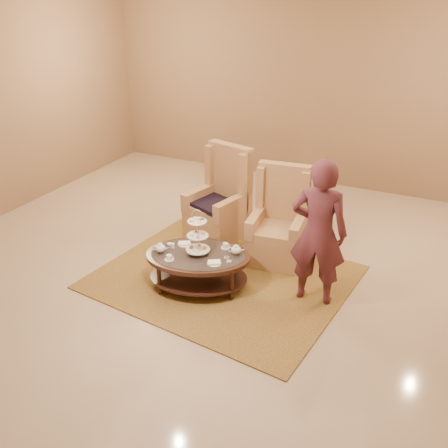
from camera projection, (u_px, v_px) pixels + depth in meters
The scene contains 8 objects.
ground at pixel (214, 282), 6.30m from camera, with size 8.00×8.00×0.00m, color tan.
ceiling at pixel (214, 282), 6.30m from camera, with size 8.00×8.00×0.02m, color silver.
wall_back at pixel (315, 87), 8.77m from camera, with size 8.00×0.04×3.50m, color #8C6A4C.
rug at pixel (224, 277), 6.40m from camera, with size 3.28×2.84×0.02m.
tea_table at pixel (198, 260), 6.04m from camera, with size 1.47×1.22×1.06m.
armchair_left at pixel (221, 207), 7.28m from camera, with size 0.89×0.91×1.35m.
armchair_right at pixel (279, 229), 6.69m from camera, with size 0.77×0.79×1.29m.
person at pixel (318, 233), 5.59m from camera, with size 0.68×0.48×1.77m.
Camera 1 is at (2.43, -4.75, 3.43)m, focal length 40.00 mm.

